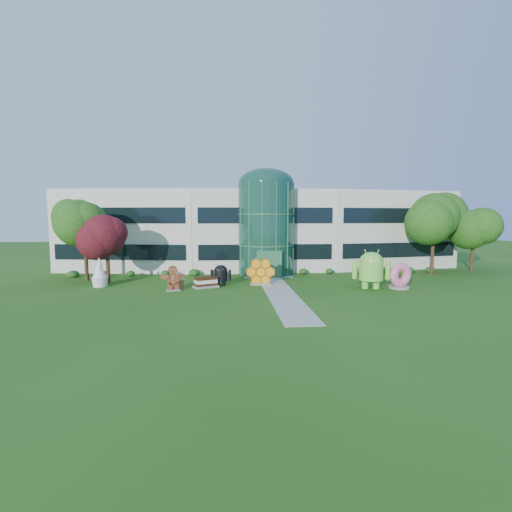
{
  "coord_description": "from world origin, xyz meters",
  "views": [
    {
      "loc": [
        -4.6,
        -28.19,
        6.21
      ],
      "look_at": [
        -1.61,
        6.0,
        2.6
      ],
      "focal_mm": 26.0,
      "sensor_mm": 36.0,
      "label": 1
    }
  ],
  "objects_px": {
    "android_green": "(371,267)",
    "android_black": "(221,274)",
    "donut": "(399,275)",
    "gingerbread": "(173,278)"
  },
  "relations": [
    {
      "from": "android_green",
      "to": "donut",
      "type": "xyz_separation_m",
      "value": [
        2.52,
        -0.12,
        -0.73
      ]
    },
    {
      "from": "android_black",
      "to": "gingerbread",
      "type": "bearing_deg",
      "value": -149.82
    },
    {
      "from": "android_green",
      "to": "donut",
      "type": "distance_m",
      "value": 2.63
    },
    {
      "from": "android_black",
      "to": "android_green",
      "type": "bearing_deg",
      "value": -6.38
    },
    {
      "from": "android_green",
      "to": "android_black",
      "type": "xyz_separation_m",
      "value": [
        -13.04,
        2.53,
        -0.78
      ]
    },
    {
      "from": "donut",
      "to": "android_black",
      "type": "bearing_deg",
      "value": 154.49
    },
    {
      "from": "android_black",
      "to": "donut",
      "type": "distance_m",
      "value": 15.79
    },
    {
      "from": "android_green",
      "to": "android_black",
      "type": "distance_m",
      "value": 13.31
    },
    {
      "from": "android_green",
      "to": "gingerbread",
      "type": "height_order",
      "value": "android_green"
    },
    {
      "from": "android_black",
      "to": "donut",
      "type": "height_order",
      "value": "donut"
    }
  ]
}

